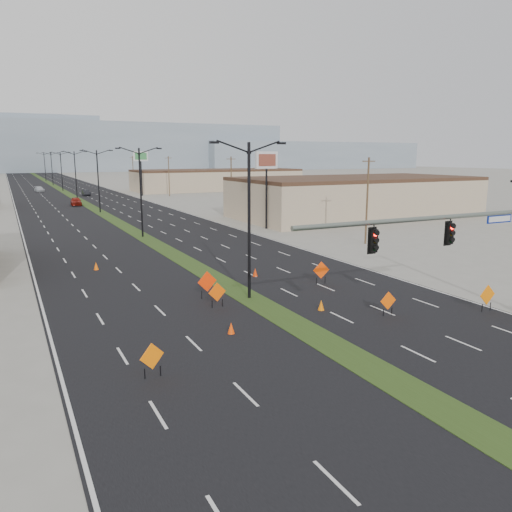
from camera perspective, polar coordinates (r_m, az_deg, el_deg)
name	(u,v)px	position (r m, az deg, el deg)	size (l,w,h in m)	color
ground	(367,366)	(23.23, 12.58, -12.18)	(600.00, 600.00, 0.00)	gray
road_surface	(75,198)	(117.49, -19.99, 6.27)	(25.00, 400.00, 0.02)	black
median_strip	(75,198)	(117.49, -19.99, 6.27)	(2.00, 400.00, 0.04)	#2D4016
building_se_near	(355,198)	(77.98, 11.27, 6.48)	(36.00, 18.00, 5.50)	tan
building_se_far	(217,181)	(136.67, -4.44, 8.60)	(44.00, 16.00, 5.00)	tan
mesa_center	(100,147)	(320.89, -17.40, 11.79)	(220.00, 50.00, 28.00)	gray
mesa_east	(306,156)	(362.45, 5.76, 11.35)	(160.00, 50.00, 18.00)	gray
signal_mast	(474,239)	(29.19, 23.63, 1.79)	(16.30, 0.60, 8.00)	slate
streetlight_0	(249,216)	(31.70, -0.80, 4.59)	(5.15, 0.24, 10.02)	black
streetlight_1	(141,189)	(58.10, -13.04, 7.42)	(5.15, 0.24, 10.02)	black
streetlight_2	(98,179)	(85.52, -17.59, 8.38)	(5.15, 0.24, 10.02)	black
streetlight_3	(76,174)	(113.22, -19.93, 8.85)	(5.15, 0.24, 10.02)	black
streetlight_4	(61,170)	(141.05, -21.35, 9.13)	(5.15, 0.24, 10.02)	black
streetlight_5	(52,168)	(168.93, -22.30, 9.32)	(5.15, 0.24, 10.02)	black
streetlight_6	(45,166)	(196.84, -22.99, 9.45)	(5.15, 0.24, 10.02)	black
utility_pole_0	(367,200)	(53.54, 12.59, 6.32)	(1.60, 0.20, 9.00)	#4C3823
utility_pole_1	(231,183)	(83.57, -2.85, 8.32)	(1.60, 0.20, 9.00)	#4C3823
utility_pole_2	(169,176)	(116.41, -9.92, 9.05)	(1.60, 0.20, 9.00)	#4C3823
utility_pole_3	(133,171)	(150.23, -13.86, 9.39)	(1.60, 0.20, 9.00)	#4C3823
car_left	(76,201)	(99.16, -19.88, 5.89)	(1.83, 4.56, 1.55)	maroon
car_mid	(86,193)	(122.59, -18.85, 6.85)	(1.44, 4.13, 1.36)	black
car_far	(39,189)	(140.36, -23.53, 7.02)	(1.87, 4.59, 1.33)	silver
construction_sign_0	(152,358)	(21.70, -11.80, -11.30)	(1.12, 0.39, 1.54)	orange
construction_sign_1	(217,293)	(30.70, -4.46, -4.23)	(1.18, 0.17, 1.58)	#F55305
construction_sign_2	(207,282)	(32.67, -5.60, -3.02)	(1.36, 0.19, 1.81)	#FF3205
construction_sign_3	(321,271)	(36.42, 7.46, -1.69)	(1.25, 0.25, 1.67)	#FC4205
construction_sign_4	(388,302)	(30.12, 14.87, -5.07)	(1.08, 0.10, 1.44)	#FE5505
construction_sign_5	(487,296)	(32.90, 24.93, -4.15)	(1.23, 0.05, 1.64)	#DE6704
cone_0	(231,328)	(26.41, -2.87, -8.24)	(0.38, 0.38, 0.63)	#FF4305
cone_1	(321,305)	(30.47, 7.46, -5.60)	(0.39, 0.39, 0.65)	orange
cone_2	(255,272)	(38.49, -0.10, -1.89)	(0.39, 0.39, 0.66)	red
cone_3	(96,266)	(42.72, -17.81, -1.09)	(0.40, 0.40, 0.67)	#FF5F05
pole_sign_east_near	(267,166)	(63.19, 1.21, 10.26)	(3.17, 0.69, 9.67)	black
pole_sign_east_far	(141,159)	(118.75, -13.03, 10.70)	(3.20, 1.47, 10.08)	black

